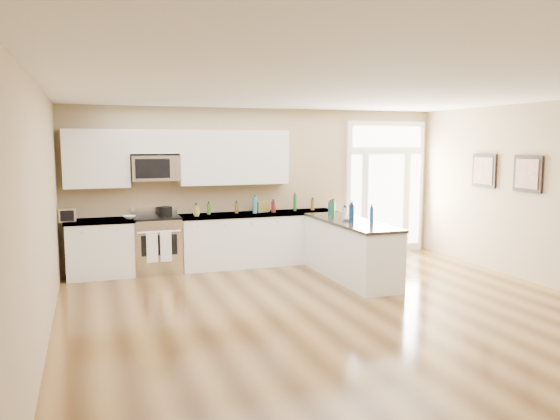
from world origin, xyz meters
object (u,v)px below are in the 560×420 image
kitchen_range (157,244)px  stockpot (165,211)px  toaster_oven (67,215)px  peninsula_cabinet (350,252)px

kitchen_range → stockpot: bearing=5.8°
kitchen_range → toaster_oven: 1.50m
peninsula_cabinet → toaster_oven: size_ratio=9.07×
peninsula_cabinet → toaster_oven: toaster_oven is taller
peninsula_cabinet → stockpot: size_ratio=10.02×
kitchen_range → stockpot: 0.58m
peninsula_cabinet → stockpot: stockpot is taller
kitchen_range → toaster_oven: bearing=-176.8°
toaster_oven → kitchen_range: bearing=0.5°
stockpot → peninsula_cabinet: bearing=-28.2°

